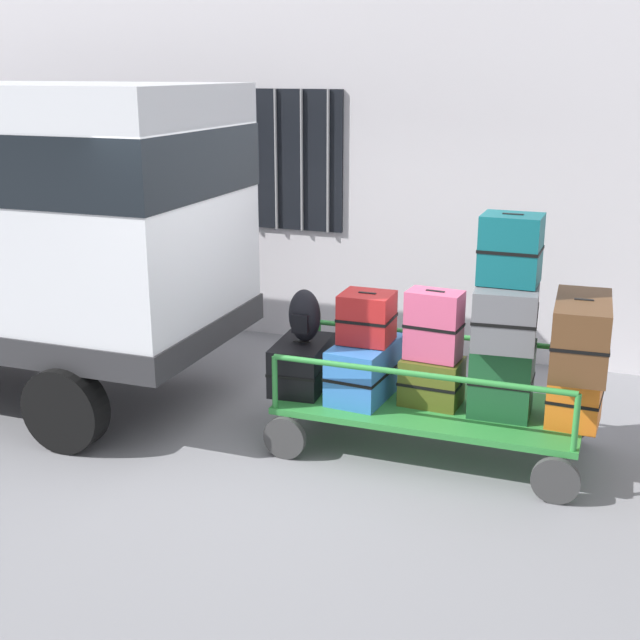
% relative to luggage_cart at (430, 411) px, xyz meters
% --- Properties ---
extents(ground_plane, '(40.00, 40.00, 0.00)m').
position_rel_luggage_cart_xyz_m(ground_plane, '(-1.03, -0.18, -0.33)').
color(ground_plane, gray).
extents(building_wall, '(12.00, 0.38, 5.00)m').
position_rel_luggage_cart_xyz_m(building_wall, '(-1.04, 2.54, 2.17)').
color(building_wall, silver).
rests_on(building_wall, ground).
extents(luggage_cart, '(2.41, 1.16, 0.39)m').
position_rel_luggage_cart_xyz_m(luggage_cart, '(0.00, 0.00, 0.00)').
color(luggage_cart, '#2D8438').
rests_on(luggage_cart, ground).
extents(cart_railing, '(2.31, 1.03, 0.44)m').
position_rel_luggage_cart_xyz_m(cart_railing, '(0.00, -0.00, 0.43)').
color(cart_railing, '#2D8438').
rests_on(cart_railing, luggage_cart).
extents(suitcase_left_bottom, '(0.46, 0.70, 0.41)m').
position_rel_luggage_cart_xyz_m(suitcase_left_bottom, '(-1.09, -0.02, 0.26)').
color(suitcase_left_bottom, black).
rests_on(suitcase_left_bottom, luggage_cart).
extents(suitcase_midleft_bottom, '(0.49, 0.80, 0.46)m').
position_rel_luggage_cart_xyz_m(suitcase_midleft_bottom, '(-0.55, 0.00, 0.29)').
color(suitcase_midleft_bottom, '#3372C6').
rests_on(suitcase_midleft_bottom, luggage_cart).
extents(suitcase_midleft_middle, '(0.42, 0.37, 0.41)m').
position_rel_luggage_cart_xyz_m(suitcase_midleft_middle, '(-0.55, 0.02, 0.72)').
color(suitcase_midleft_middle, '#B21E1E').
rests_on(suitcase_midleft_middle, suitcase_midleft_bottom).
extents(suitcase_center_bottom, '(0.49, 0.38, 0.38)m').
position_rel_luggage_cart_xyz_m(suitcase_center_bottom, '(0.00, 0.02, 0.25)').
color(suitcase_center_bottom, '#4C5119').
rests_on(suitcase_center_bottom, luggage_cart).
extents(suitcase_center_middle, '(0.45, 0.30, 0.55)m').
position_rel_luggage_cart_xyz_m(suitcase_center_middle, '(0.00, 0.02, 0.71)').
color(suitcase_center_middle, '#CC4C72').
rests_on(suitcase_center_middle, suitcase_center_bottom).
extents(suitcase_midright_bottom, '(0.48, 0.41, 0.58)m').
position_rel_luggage_cart_xyz_m(suitcase_midright_bottom, '(0.55, -0.00, 0.35)').
color(suitcase_midright_bottom, '#194C28').
rests_on(suitcase_midright_bottom, luggage_cart).
extents(suitcase_midright_middle, '(0.52, 0.73, 0.45)m').
position_rel_luggage_cart_xyz_m(suitcase_midright_middle, '(0.55, 0.00, 0.87)').
color(suitcase_midright_middle, slate).
rests_on(suitcase_midright_middle, suitcase_midright_bottom).
extents(suitcase_midright_top, '(0.45, 0.38, 0.52)m').
position_rel_luggage_cart_xyz_m(suitcase_midright_top, '(0.55, 0.02, 1.35)').
color(suitcase_midright_top, '#0F5960').
rests_on(suitcase_midright_top, suitcase_midright_middle).
extents(suitcase_right_bottom, '(0.40, 0.41, 0.44)m').
position_rel_luggage_cart_xyz_m(suitcase_right_bottom, '(1.09, -0.02, 0.28)').
color(suitcase_right_bottom, orange).
rests_on(suitcase_right_bottom, luggage_cart).
extents(suitcase_right_middle, '(0.43, 0.86, 0.53)m').
position_rel_luggage_cart_xyz_m(suitcase_right_middle, '(1.09, -0.00, 0.76)').
color(suitcase_right_middle, brown).
rests_on(suitcase_right_middle, suitcase_right_bottom).
extents(backpack, '(0.27, 0.22, 0.44)m').
position_rel_luggage_cart_xyz_m(backpack, '(-1.07, -0.01, 0.68)').
color(backpack, black).
rests_on(backpack, suitcase_left_bottom).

